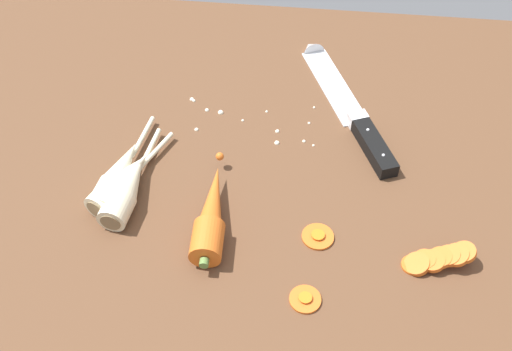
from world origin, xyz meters
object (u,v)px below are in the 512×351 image
Objects in this scene: parsnip_mid_right at (128,188)px; carrot_slice_stack at (437,259)px; chefs_knife at (343,99)px; carrot_slice_stray_near at (318,236)px; whole_carrot at (211,214)px; parsnip_front at (122,182)px; carrot_slice_stray_mid at (305,299)px; parsnip_mid_left at (119,175)px.

carrot_slice_stack is at bearing -8.94° from parsnip_mid_right.
chefs_knife is 38.30cm from parsnip_mid_right.
parsnip_mid_right reaches higher than carrot_slice_stray_near.
whole_carrot is 29.73cm from carrot_slice_stack.
whole_carrot is 2.13× the size of carrot_slice_stack.
carrot_slice_stray_near is at bearing -10.41° from parsnip_front.
carrot_slice_stray_near is 1.09× the size of carrot_slice_stray_mid.
whole_carrot reaches higher than carrot_slice_stack.
parsnip_front reaches higher than carrot_slice_stack.
whole_carrot is at bearing 142.09° from carrot_slice_stray_mid.
whole_carrot is at bearing 173.81° from carrot_slice_stack.
whole_carrot is 1.01× the size of parsnip_mid_right.
chefs_knife is at bearing 111.65° from carrot_slice_stack.
carrot_slice_stray_near is 9.73cm from carrot_slice_stray_mid.
whole_carrot reaches higher than parsnip_front.
whole_carrot is 12.82cm from parsnip_mid_right.
carrot_slice_stack is (29.55, -3.20, -0.90)cm from whole_carrot.
whole_carrot is 4.54× the size of carrot_slice_stray_near.
whole_carrot reaches higher than parsnip_mid_left.
carrot_slice_stray_mid is at bearing -156.41° from carrot_slice_stack.
carrot_slice_stack reaches higher than carrot_slice_stray_mid.
carrot_slice_stack is at bearing -11.43° from parsnip_mid_left.
parsnip_mid_left and parsnip_mid_right have the same top height.
carrot_slice_stray_near is at bearing 83.29° from carrot_slice_stray_mid.
parsnip_front is 0.88× the size of parsnip_mid_left.
parsnip_mid_left is at bearing 168.57° from carrot_slice_stack.
chefs_knife is 1.67× the size of parsnip_mid_left.
carrot_slice_stray_mid is at bearing -96.18° from chefs_knife.
carrot_slice_stack is at bearing -9.56° from carrot_slice_stray_near.
carrot_slice_stack is 15.39cm from carrot_slice_stray_near.
parsnip_front is at bearing 151.01° from carrot_slice_stray_mid.
whole_carrot reaches higher than carrot_slice_stray_near.
parsnip_front is (-13.41, 4.46, -0.12)cm from whole_carrot.
parsnip_mid_right reaches higher than carrot_slice_stack.
parsnip_front is 28.31cm from carrot_slice_stray_near.
parsnip_mid_left reaches higher than chefs_knife.
parsnip_mid_right is at bearing 164.66° from whole_carrot.
carrot_slice_stack is (12.20, -30.72, 0.55)cm from chefs_knife.
parsnip_mid_left is (-31.61, -21.87, 1.33)cm from chefs_knife.
carrot_slice_stray_near is at bearing -95.99° from chefs_knife.
whole_carrot is 14.51cm from carrot_slice_stray_near.
parsnip_mid_right reaches higher than carrot_slice_stray_mid.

